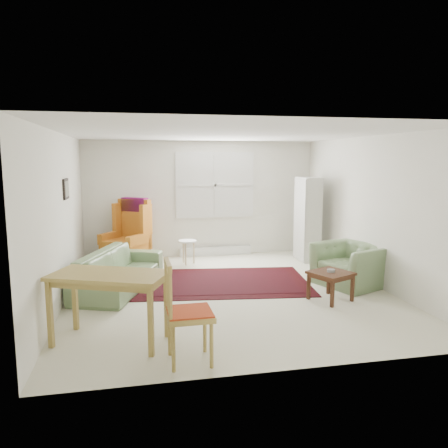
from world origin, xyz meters
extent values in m
cube|color=beige|center=(0.00, 0.00, 0.00)|extent=(5.00, 5.50, 0.01)
cube|color=white|center=(0.00, 0.00, 2.50)|extent=(5.00, 5.50, 0.01)
cube|color=white|center=(0.00, 2.75, 1.25)|extent=(5.00, 0.04, 2.50)
cube|color=white|center=(0.00, -2.75, 1.25)|extent=(5.00, 0.04, 2.50)
cube|color=white|center=(-2.50, 0.00, 1.25)|extent=(0.04, 5.50, 2.50)
cube|color=white|center=(2.50, 0.00, 1.25)|extent=(0.04, 5.50, 2.50)
cube|color=white|center=(0.30, 2.73, 1.55)|extent=(1.72, 0.06, 1.42)
cube|color=white|center=(0.30, 2.73, 1.55)|extent=(1.60, 0.02, 1.30)
cube|color=silver|center=(0.30, 2.67, 0.09)|extent=(1.60, 0.12, 0.18)
cube|color=black|center=(-2.48, 0.50, 1.65)|extent=(0.03, 0.42, 0.32)
cube|color=tan|center=(-2.46, 0.50, 1.65)|extent=(0.01, 0.34, 0.24)
imported|color=#718D5E|center=(-1.71, 0.48, 0.43)|extent=(1.52, 2.31, 0.87)
imported|color=#718D5E|center=(2.10, -0.08, 0.41)|extent=(1.26, 1.33, 0.83)
camera|label=1|loc=(-1.44, -6.67, 2.11)|focal=35.00mm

